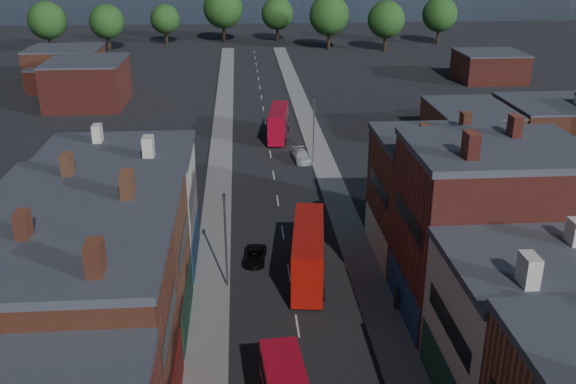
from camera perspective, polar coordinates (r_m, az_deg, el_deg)
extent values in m
cube|color=gray|center=(71.09, -6.25, -0.28)|extent=(3.00, 200.00, 0.12)
cube|color=gray|center=(71.77, 4.17, 0.01)|extent=(3.00, 200.00, 0.12)
cylinder|color=slate|center=(51.18, -5.56, -4.55)|extent=(0.16, 0.16, 8.00)
cube|color=slate|center=(49.54, -5.73, -0.40)|extent=(0.25, 0.70, 0.25)
cylinder|color=slate|center=(79.68, 2.29, 5.28)|extent=(0.16, 0.16, 8.00)
cube|color=slate|center=(78.64, 2.34, 8.08)|extent=(0.25, 0.70, 0.25)
cube|color=red|center=(52.92, 1.82, -5.36)|extent=(3.71, 10.90, 4.27)
cube|color=black|center=(53.30, 1.80, -6.15)|extent=(3.67, 10.06, 0.87)
cube|color=black|center=(52.46, 1.83, -4.37)|extent=(3.67, 10.06, 0.87)
cylinder|color=black|center=(50.92, 0.34, -9.08)|extent=(0.41, 1.00, 0.97)
cylinder|color=black|center=(50.90, 3.10, -9.14)|extent=(0.41, 1.00, 0.97)
cylinder|color=black|center=(56.89, 0.62, -5.55)|extent=(0.41, 1.00, 0.97)
cylinder|color=black|center=(56.87, 3.08, -5.60)|extent=(0.41, 1.00, 0.97)
cube|color=#9E061B|center=(90.42, -0.86, 6.18)|extent=(3.52, 10.10, 3.96)
cube|color=black|center=(90.63, -0.86, 5.72)|extent=(3.48, 9.33, 0.81)
cube|color=black|center=(90.17, -0.86, 6.76)|extent=(3.48, 9.33, 0.81)
cylinder|color=black|center=(88.00, -1.73, 4.48)|extent=(0.38, 0.93, 0.90)
cylinder|color=black|center=(87.84, -0.26, 4.46)|extent=(0.38, 0.93, 0.90)
cylinder|color=black|center=(94.04, -1.40, 5.63)|extent=(0.38, 0.93, 0.90)
cylinder|color=black|center=(93.90, -0.03, 5.61)|extent=(0.38, 0.93, 0.90)
imported|color=black|center=(56.58, -2.96, -5.67)|extent=(2.27, 4.15, 1.10)
imported|color=silver|center=(81.44, 1.20, 3.21)|extent=(2.32, 4.85, 1.36)
imported|color=#5A564D|center=(50.11, 9.60, -9.24)|extent=(0.50, 1.08, 1.84)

